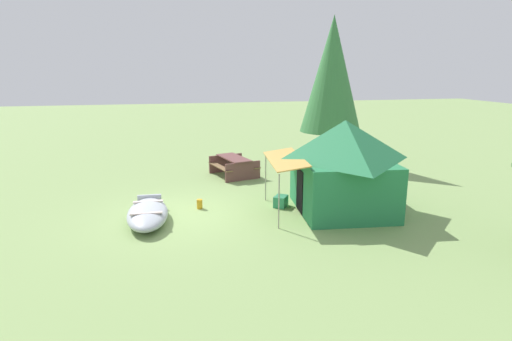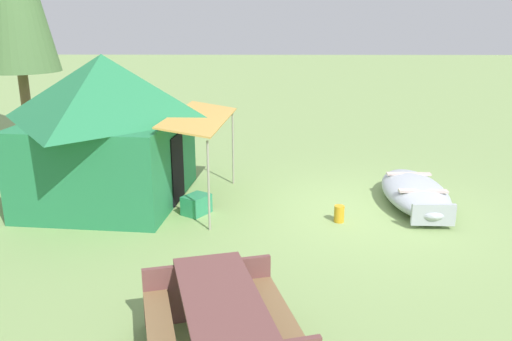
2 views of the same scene
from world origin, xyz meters
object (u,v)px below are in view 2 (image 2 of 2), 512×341
canvas_cabin_tent (107,127)px  cooler_box (196,205)px  fuel_can (339,214)px  beached_rowboat (415,192)px  picnic_table (221,320)px

canvas_cabin_tent → cooler_box: canvas_cabin_tent is taller
canvas_cabin_tent → fuel_can: 4.43m
canvas_cabin_tent → cooler_box: (-0.72, -1.67, -1.23)m
beached_rowboat → fuel_can: bearing=119.4°
cooler_box → beached_rowboat: bearing=-82.8°
fuel_can → canvas_cabin_tent: bearing=75.5°
picnic_table → beached_rowboat: bearing=-34.8°
canvas_cabin_tent → cooler_box: size_ratio=8.33×
canvas_cabin_tent → beached_rowboat: bearing=-92.2°
beached_rowboat → canvas_cabin_tent: bearing=87.8°
canvas_cabin_tent → cooler_box: 2.19m
picnic_table → fuel_can: picnic_table is taller
beached_rowboat → canvas_cabin_tent: size_ratio=0.67×
cooler_box → canvas_cabin_tent: bearing=66.7°
beached_rowboat → picnic_table: picnic_table is taller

